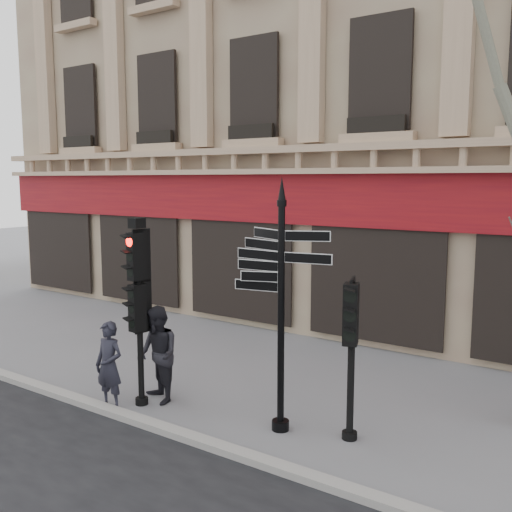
{
  "coord_description": "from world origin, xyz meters",
  "views": [
    {
      "loc": [
        5.26,
        -7.82,
        4.08
      ],
      "look_at": [
        -0.51,
        0.6,
        2.72
      ],
      "focal_mm": 40.0,
      "sensor_mm": 36.0,
      "label": 1
    }
  ],
  "objects_px": {
    "fingerpost": "(281,263)",
    "pedestrian_a": "(109,366)",
    "traffic_signal_secondary": "(352,331)",
    "traffic_signal_main": "(139,288)",
    "pedestrian_b": "(158,355)"
  },
  "relations": [
    {
      "from": "fingerpost",
      "to": "pedestrian_a",
      "type": "height_order",
      "value": "fingerpost"
    },
    {
      "from": "traffic_signal_secondary",
      "to": "pedestrian_a",
      "type": "bearing_deg",
      "value": 179.42
    },
    {
      "from": "fingerpost",
      "to": "traffic_signal_secondary",
      "type": "relative_size",
      "value": 1.64
    },
    {
      "from": "fingerpost",
      "to": "traffic_signal_main",
      "type": "xyz_separation_m",
      "value": [
        -2.67,
        -0.52,
        -0.62
      ]
    },
    {
      "from": "traffic_signal_secondary",
      "to": "pedestrian_b",
      "type": "relative_size",
      "value": 1.4
    },
    {
      "from": "traffic_signal_main",
      "to": "pedestrian_a",
      "type": "bearing_deg",
      "value": -119.91
    },
    {
      "from": "traffic_signal_main",
      "to": "pedestrian_a",
      "type": "distance_m",
      "value": 1.47
    },
    {
      "from": "traffic_signal_secondary",
      "to": "pedestrian_a",
      "type": "height_order",
      "value": "traffic_signal_secondary"
    },
    {
      "from": "traffic_signal_secondary",
      "to": "traffic_signal_main",
      "type": "bearing_deg",
      "value": 174.52
    },
    {
      "from": "fingerpost",
      "to": "pedestrian_a",
      "type": "xyz_separation_m",
      "value": [
        -3.0,
        -0.97,
        -1.98
      ]
    },
    {
      "from": "pedestrian_a",
      "to": "pedestrian_b",
      "type": "relative_size",
      "value": 0.89
    },
    {
      "from": "traffic_signal_secondary",
      "to": "pedestrian_b",
      "type": "bearing_deg",
      "value": 171.01
    },
    {
      "from": "traffic_signal_secondary",
      "to": "pedestrian_b",
      "type": "distance_m",
      "value": 3.74
    },
    {
      "from": "pedestrian_b",
      "to": "pedestrian_a",
      "type": "bearing_deg",
      "value": -99.64
    },
    {
      "from": "traffic_signal_secondary",
      "to": "pedestrian_a",
      "type": "xyz_separation_m",
      "value": [
        -4.08,
        -1.31,
        -0.96
      ]
    }
  ]
}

